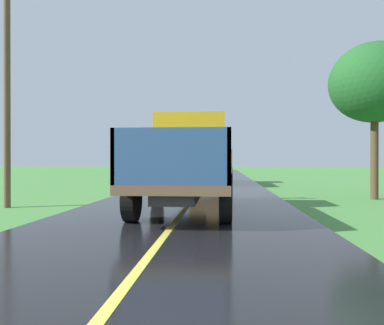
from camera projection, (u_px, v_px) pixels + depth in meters
The scene contains 4 objects.
banana_truck_near at pixel (188, 160), 10.94m from camera, with size 2.38×5.82×2.80m.
banana_truck_far at pixel (212, 160), 24.04m from camera, with size 2.38×5.81×2.80m.
utility_pole_roadside at pixel (7, 75), 11.80m from camera, with size 1.72×0.20×7.69m.
roadside_tree_near_left at pixel (375, 83), 14.35m from camera, with size 3.34×3.34×5.90m.
Camera 1 is at (1.05, -0.01, 1.44)m, focal length 35.70 mm.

